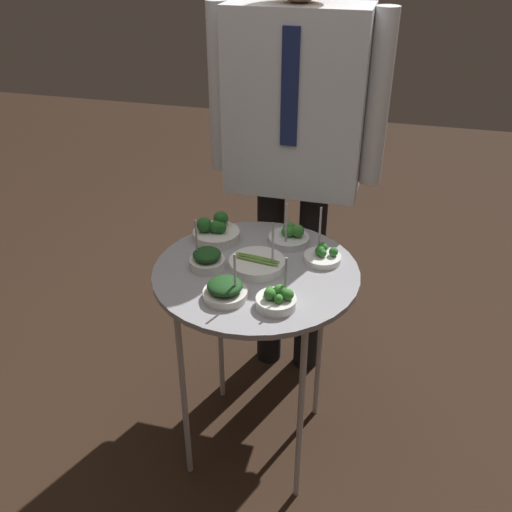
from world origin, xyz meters
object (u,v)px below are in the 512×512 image
at_px(bowl_spinach_near_rim, 225,290).
at_px(bowl_spinach_mid_left, 207,259).
at_px(serving_cart, 256,286).
at_px(bowl_broccoli_front_left, 290,236).
at_px(bowl_broccoli_back_right, 277,300).
at_px(bowl_broccoli_mid_right, 216,231).
at_px(bowl_asparagus_center, 258,264).
at_px(bowl_broccoli_far_rim, 323,256).
at_px(waiter_figure, 295,125).

bearing_deg(bowl_spinach_near_rim, bowl_spinach_mid_left, 125.48).
xyz_separation_m(serving_cart, bowl_broccoli_front_left, (0.07, 0.20, 0.08)).
bearing_deg(bowl_broccoli_back_right, bowl_broccoli_mid_right, 131.13).
relative_size(bowl_asparagus_center, bowl_spinach_near_rim, 1.11).
bearing_deg(serving_cart, bowl_asparagus_center, 77.69).
distance_m(bowl_asparagus_center, bowl_spinach_mid_left, 0.16).
bearing_deg(bowl_broccoli_far_rim, bowl_spinach_mid_left, -159.55).
xyz_separation_m(bowl_asparagus_center, bowl_spinach_near_rim, (-0.05, -0.18, 0.01)).
distance_m(bowl_broccoli_far_rim, bowl_spinach_near_rim, 0.36).
distance_m(serving_cart, waiter_figure, 0.61).
bearing_deg(bowl_broccoli_front_left, waiter_figure, 99.60).
distance_m(bowl_broccoli_front_left, waiter_figure, 0.41).
height_order(bowl_broccoli_back_right, bowl_broccoli_far_rim, bowl_broccoli_far_rim).
height_order(serving_cart, bowl_broccoli_mid_right, bowl_broccoli_mid_right).
relative_size(bowl_broccoli_front_left, bowl_broccoli_back_right, 1.06).
bearing_deg(bowl_spinach_near_rim, bowl_broccoli_back_right, -1.39).
distance_m(bowl_broccoli_front_left, bowl_spinach_mid_left, 0.31).
distance_m(serving_cart, bowl_broccoli_far_rim, 0.23).
bearing_deg(bowl_asparagus_center, bowl_broccoli_back_right, -61.30).
height_order(bowl_broccoli_mid_right, bowl_broccoli_far_rim, bowl_broccoli_far_rim).
bearing_deg(bowl_broccoli_mid_right, bowl_broccoli_far_rim, -7.62).
bearing_deg(waiter_figure, bowl_broccoli_back_right, -82.40).
height_order(bowl_asparagus_center, bowl_broccoli_front_left, bowl_asparagus_center).
xyz_separation_m(bowl_broccoli_front_left, waiter_figure, (-0.05, 0.28, 0.29)).
distance_m(serving_cart, bowl_broccoli_back_right, 0.22).
bearing_deg(bowl_broccoli_front_left, bowl_broccoli_back_right, -83.91).
relative_size(bowl_asparagus_center, bowl_broccoli_back_right, 1.17).
relative_size(serving_cart, bowl_spinach_mid_left, 4.72).
bearing_deg(bowl_broccoli_far_rim, bowl_broccoli_back_right, -107.31).
bearing_deg(waiter_figure, bowl_broccoli_far_rim, -64.90).
height_order(bowl_broccoli_mid_right, bowl_spinach_mid_left, bowl_spinach_mid_left).
height_order(bowl_asparagus_center, bowl_spinach_mid_left, bowl_asparagus_center).
bearing_deg(bowl_spinach_near_rim, bowl_broccoli_front_left, 72.90).
bearing_deg(bowl_broccoli_mid_right, serving_cart, -40.53).
height_order(bowl_spinach_mid_left, waiter_figure, waiter_figure).
bearing_deg(bowl_broccoli_front_left, bowl_spinach_mid_left, -134.73).
xyz_separation_m(serving_cart, bowl_asparagus_center, (0.00, 0.01, 0.08)).
bearing_deg(bowl_broccoli_back_right, bowl_broccoli_front_left, 96.09).
height_order(bowl_asparagus_center, bowl_spinach_near_rim, bowl_asparagus_center).
relative_size(bowl_broccoli_front_left, bowl_broccoli_far_rim, 0.92).
bearing_deg(serving_cart, bowl_spinach_mid_left, -171.61).
distance_m(serving_cart, bowl_broccoli_front_left, 0.22).
distance_m(bowl_broccoli_front_left, bowl_broccoli_far_rim, 0.16).
height_order(bowl_broccoli_front_left, bowl_spinach_mid_left, bowl_spinach_mid_left).
xyz_separation_m(bowl_broccoli_mid_right, bowl_broccoli_back_right, (0.29, -0.33, -0.01)).
distance_m(bowl_spinach_mid_left, waiter_figure, 0.60).
xyz_separation_m(bowl_broccoli_mid_right, bowl_broccoli_far_rim, (0.37, -0.05, -0.01)).
height_order(bowl_broccoli_mid_right, waiter_figure, waiter_figure).
distance_m(bowl_broccoli_mid_right, bowl_spinach_near_rim, 0.35).
distance_m(bowl_broccoli_back_right, waiter_figure, 0.71).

